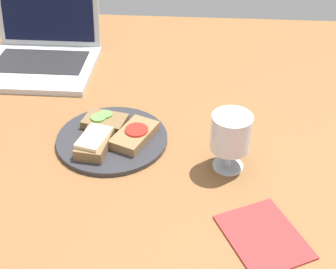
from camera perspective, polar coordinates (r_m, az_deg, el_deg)
wooden_table at (r=105.74cm, az=-0.38°, el=-1.08°), size 140.00×140.00×3.00cm
plate at (r=104.36cm, az=-6.83°, el=-0.55°), size 24.58×24.58×1.09cm
sandwich_with_tomato at (r=102.30cm, az=-4.07°, el=-0.03°), size 10.43×13.12×2.58cm
sandwich_with_cucumber at (r=107.58cm, az=-7.70°, el=1.66°), size 10.59×8.20×2.31cm
sandwich_with_cheese at (r=100.30cm, az=-8.94°, el=-0.97°), size 7.20×10.56×3.38cm
wine_glass at (r=92.88cm, az=7.68°, el=0.02°), size 8.08×8.08×12.54cm
laptop at (r=138.01cm, az=-15.19°, el=9.76°), size 30.56×30.09×20.67cm
napkin at (r=84.97cm, az=11.57°, el=-12.10°), size 17.64×18.98×0.40cm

